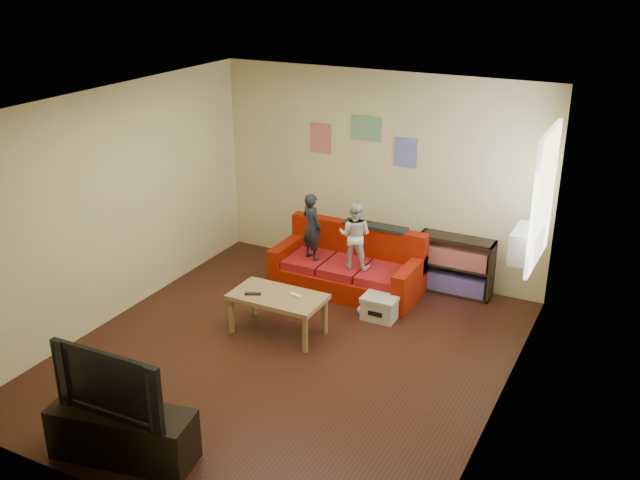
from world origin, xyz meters
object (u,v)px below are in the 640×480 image
at_px(sofa, 349,268).
at_px(television, 116,379).
at_px(child_a, 312,227).
at_px(coffee_table, 278,300).
at_px(bookshelf, 455,268).
at_px(tv_stand, 123,434).
at_px(file_box, 380,307).
at_px(child_b, 355,235).

distance_m(sofa, television, 3.95).
height_order(child_a, coffee_table, child_a).
xyz_separation_m(bookshelf, tv_stand, (-1.56, -4.40, -0.10)).
distance_m(bookshelf, television, 4.69).
xyz_separation_m(file_box, tv_stand, (-0.99, -3.32, 0.09)).
bearing_deg(sofa, coffee_table, -98.93).
height_order(child_a, file_box, child_a).
bearing_deg(file_box, sofa, 139.19).
xyz_separation_m(sofa, file_box, (0.68, -0.59, -0.13)).
relative_size(file_box, television, 0.38).
distance_m(sofa, bookshelf, 1.35).
relative_size(child_b, television, 0.79).
height_order(child_a, bookshelf, child_a).
bearing_deg(file_box, television, -106.55).
height_order(child_a, tv_stand, child_a).
bearing_deg(child_a, television, 115.57).
distance_m(sofa, coffee_table, 1.45).
xyz_separation_m(child_b, coffee_table, (-0.37, -1.26, -0.41)).
bearing_deg(child_b, tv_stand, 74.97).
height_order(sofa, child_a, child_a).
bearing_deg(tv_stand, file_box, 62.40).
relative_size(child_b, tv_stand, 0.68).
bearing_deg(sofa, file_box, -40.81).
xyz_separation_m(child_a, child_b, (0.60, 0.00, -0.01)).
bearing_deg(file_box, tv_stand, -106.55).
bearing_deg(child_b, coffee_table, 65.45).
xyz_separation_m(sofa, bookshelf, (1.25, 0.49, 0.06)).
distance_m(bookshelf, tv_stand, 4.67).
height_order(coffee_table, tv_stand, coffee_table).
distance_m(child_b, coffee_table, 1.38).
distance_m(child_a, coffee_table, 1.35).
bearing_deg(tv_stand, bookshelf, 59.46).
relative_size(child_b, bookshelf, 0.90).
distance_m(child_b, bookshelf, 1.37).
distance_m(child_a, child_b, 0.60).
bearing_deg(child_b, bookshelf, -157.38).
distance_m(coffee_table, file_box, 1.26).
bearing_deg(file_box, child_b, 141.49).
height_order(file_box, tv_stand, tv_stand).
distance_m(child_a, tv_stand, 3.79).
bearing_deg(television, tv_stand, 0.00).
bearing_deg(bookshelf, tv_stand, -109.50).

